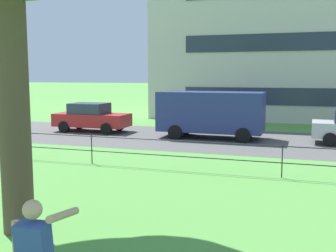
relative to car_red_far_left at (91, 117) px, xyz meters
The scene contains 4 objects.
street_strip 10.30m from the car_red_far_left, ahead, with size 80.00×7.25×0.01m, color #565454.
park_fence 12.51m from the car_red_far_left, 34.95° to the right, with size 37.97×0.04×1.00m.
car_red_far_left is the anchor object (origin of this frame).
panel_van_left 6.66m from the car_red_far_left, ahead, with size 5.02×2.15×2.24m.
Camera 1 is at (0.43, 1.84, 3.03)m, focal length 43.32 mm.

